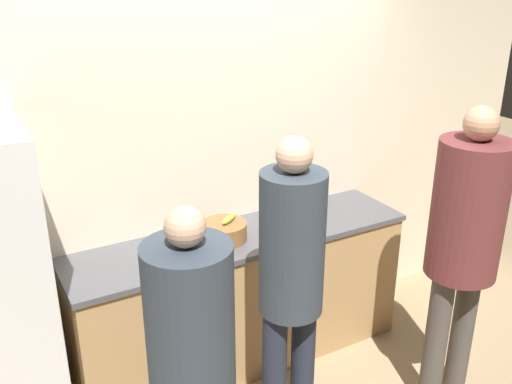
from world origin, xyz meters
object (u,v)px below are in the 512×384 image
Objects in this scene: person_center at (291,276)px; cup_black at (318,199)px; person_left at (191,350)px; utensil_crock at (294,209)px; person_right at (465,233)px; fruit_bowl at (224,231)px; bottle_red at (296,201)px.

person_center reaches higher than cup_black.
person_left is 0.93× the size of person_center.
person_center is 0.96m from utensil_crock.
person_right reaches higher than utensil_crock.
person_center is 0.96× the size of person_right.
person_center is at bearing -123.82° from utensil_crock.
fruit_bowl is 0.82m from cup_black.
person_center is (0.65, 0.24, 0.05)m from person_left.
person_right is at bearing -79.73° from cup_black.
fruit_bowl is at bearing -165.07° from bottle_red.
person_left is 1.57m from utensil_crock.
person_right reaches higher than person_left.
person_left is 5.89× the size of fruit_bowl.
fruit_bowl is (-1.00, 0.93, -0.14)m from person_right.
person_center reaches higher than fruit_bowl.
fruit_bowl reaches higher than cup_black.
person_center is at bearing -131.53° from cup_black.
person_left is at bearing -137.88° from bottle_red.
utensil_crock is at bearing 41.40° from person_left.
person_left is 1.70m from bottle_red.
person_right is 7.56× the size of utensil_crock.
person_left is at bearing -138.60° from utensil_crock.
person_center is at bearing -124.47° from bottle_red.
bottle_red is (0.08, 0.10, 0.00)m from utensil_crock.
fruit_bowl is at bearing 136.91° from person_right.
bottle_red is at bearing 176.85° from cup_black.
cup_black is at bearing 11.20° from fruit_bowl.
person_left reaches higher than cup_black.
utensil_crock is 1.45× the size of bottle_red.
person_right is (0.99, -0.20, 0.09)m from person_center.
utensil_crock reaches higher than fruit_bowl.
person_center is 7.28× the size of utensil_crock.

